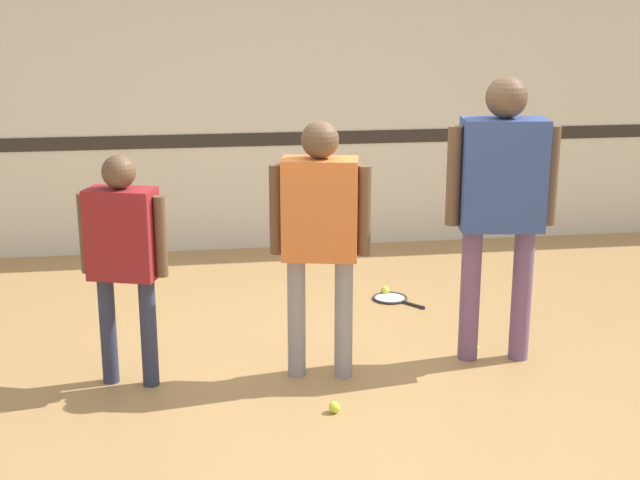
% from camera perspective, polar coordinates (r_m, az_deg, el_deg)
% --- Properties ---
extents(ground_plane, '(16.00, 16.00, 0.00)m').
position_cam_1_polar(ground_plane, '(5.56, 2.16, -8.88)').
color(ground_plane, '#A87F4C').
extents(wall_back, '(16.00, 0.07, 3.20)m').
position_cam_1_polar(wall_back, '(8.16, -1.83, 10.50)').
color(wall_back, silver).
rests_on(wall_back, ground_plane).
extents(person_instructor, '(0.59, 0.33, 1.59)m').
position_cam_1_polar(person_instructor, '(5.29, 0.00, 1.14)').
color(person_instructor, gray).
rests_on(person_instructor, ground_plane).
extents(person_student_left, '(0.51, 0.33, 1.41)m').
position_cam_1_polar(person_student_left, '(5.33, -12.48, -0.36)').
color(person_student_left, '#2D334C').
rests_on(person_student_left, ground_plane).
extents(person_student_right, '(0.69, 0.35, 1.82)m').
position_cam_1_polar(person_student_right, '(5.63, 11.54, 3.20)').
color(person_student_right, '#6B4C70').
rests_on(person_student_right, ground_plane).
extents(racket_spare_on_floor, '(0.41, 0.47, 0.03)m').
position_cam_1_polar(racket_spare_on_floor, '(6.96, 4.62, -3.76)').
color(racket_spare_on_floor, '#28282D').
rests_on(racket_spare_on_floor, ground_plane).
extents(tennis_ball_near_instructor, '(0.07, 0.07, 0.07)m').
position_cam_1_polar(tennis_ball_near_instructor, '(5.12, 0.93, -10.65)').
color(tennis_ball_near_instructor, '#CCE038').
rests_on(tennis_ball_near_instructor, ground_plane).
extents(tennis_ball_by_spare_racket, '(0.07, 0.07, 0.07)m').
position_cam_1_polar(tennis_ball_by_spare_racket, '(7.08, 4.19, -3.21)').
color(tennis_ball_by_spare_racket, '#CCE038').
rests_on(tennis_ball_by_spare_racket, ground_plane).
extents(tennis_ball_stray_left, '(0.07, 0.07, 0.07)m').
position_cam_1_polar(tennis_ball_stray_left, '(6.01, 9.82, -6.84)').
color(tennis_ball_stray_left, '#CCE038').
rests_on(tennis_ball_stray_left, ground_plane).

